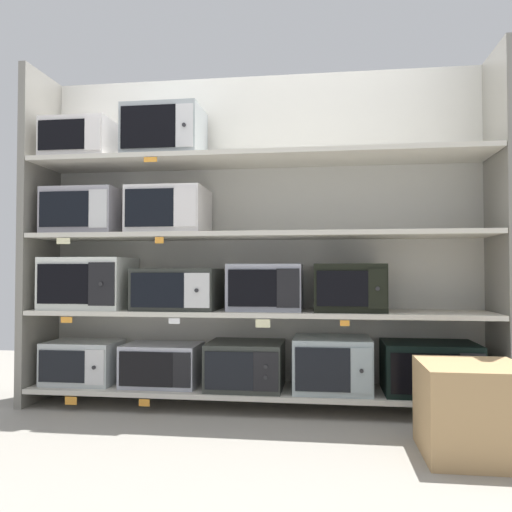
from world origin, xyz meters
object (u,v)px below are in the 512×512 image
at_px(microwave_3, 332,364).
at_px(microwave_10, 169,211).
at_px(microwave_4, 430,368).
at_px(microwave_11, 84,142).
at_px(microwave_9, 86,212).
at_px(microwave_1, 162,365).
at_px(microwave_6, 178,289).
at_px(microwave_5, 89,283).
at_px(shipping_carton, 472,410).
at_px(microwave_8, 349,288).
at_px(microwave_0, 83,362).
at_px(microwave_12, 165,134).
at_px(microwave_7, 266,287).
at_px(microwave_2, 246,365).

bearing_deg(microwave_3, microwave_10, -180.00).
height_order(microwave_4, microwave_11, microwave_11).
xyz_separation_m(microwave_4, microwave_9, (-2.22, 0.00, 0.98)).
distance_m(microwave_1, microwave_6, 0.50).
xyz_separation_m(microwave_5, shipping_carton, (2.24, -0.71, -0.57)).
height_order(microwave_8, microwave_11, microwave_11).
bearing_deg(microwave_3, microwave_1, -179.99).
distance_m(microwave_0, microwave_8, 1.82).
bearing_deg(microwave_11, microwave_12, -0.03).
height_order(microwave_4, microwave_6, microwave_6).
relative_size(microwave_6, microwave_7, 1.14).
xyz_separation_m(microwave_0, microwave_9, (0.01, -0.00, 1.00)).
relative_size(microwave_4, microwave_7, 1.20).
bearing_deg(microwave_12, microwave_10, 0.17).
relative_size(microwave_3, microwave_12, 0.96).
bearing_deg(microwave_12, microwave_2, 0.01).
xyz_separation_m(microwave_1, microwave_10, (0.04, 0.00, 1.00)).
bearing_deg(microwave_8, microwave_4, -0.02).
xyz_separation_m(microwave_6, microwave_12, (-0.10, -0.00, 1.02)).
bearing_deg(microwave_9, shipping_carton, -17.30).
distance_m(microwave_7, microwave_12, 1.21).
bearing_deg(microwave_0, microwave_2, -0.01).
height_order(microwave_6, microwave_9, microwave_9).
distance_m(microwave_3, microwave_4, 0.59).
distance_m(microwave_5, microwave_6, 0.61).
distance_m(microwave_0, microwave_1, 0.54).
height_order(microwave_2, microwave_6, microwave_6).
relative_size(microwave_8, microwave_9, 0.90).
height_order(microwave_9, microwave_11, microwave_11).
xyz_separation_m(microwave_3, shipping_carton, (0.64, -0.71, -0.08)).
bearing_deg(microwave_2, microwave_10, 180.00).
distance_m(microwave_6, microwave_7, 0.57).
relative_size(microwave_5, microwave_8, 1.25).
distance_m(microwave_10, microwave_12, 0.51).
height_order(microwave_6, microwave_12, microwave_12).
relative_size(microwave_9, microwave_12, 0.97).
height_order(microwave_5, microwave_12, microwave_12).
xyz_separation_m(microwave_4, microwave_7, (-1.00, 0.00, 0.49)).
height_order(microwave_8, microwave_12, microwave_12).
height_order(microwave_6, microwave_8, microwave_8).
bearing_deg(microwave_5, microwave_7, -0.00).
bearing_deg(microwave_7, microwave_11, 180.00).
height_order(microwave_1, microwave_5, microwave_5).
distance_m(microwave_2, microwave_12, 1.60).
bearing_deg(microwave_11, microwave_9, -0.17).
relative_size(microwave_0, microwave_9, 0.96).
xyz_separation_m(microwave_6, microwave_8, (1.10, 0.00, 0.01)).
height_order(microwave_1, microwave_8, microwave_8).
relative_size(microwave_5, shipping_carton, 1.16).
bearing_deg(microwave_8, microwave_7, -179.98).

